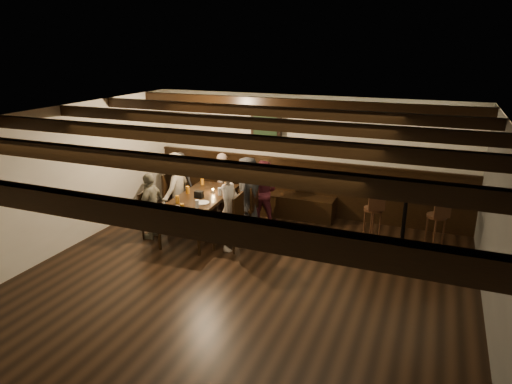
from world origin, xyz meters
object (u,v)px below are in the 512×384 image
at_px(chair_right_far, 229,232).
at_px(person_bench_centre, 222,184).
at_px(chair_right_near, 246,215).
at_px(person_left_near, 175,187).
at_px(person_bench_left, 179,182).
at_px(bar_stool_right, 435,234).
at_px(person_right_far, 230,209).
at_px(bar_stool_left, 372,226).
at_px(person_right_near, 248,194).
at_px(high_top_table, 405,211).
at_px(dining_table, 200,200).
at_px(chair_left_far, 154,224).
at_px(person_left_far, 151,206).
at_px(chair_left_near, 177,206).
at_px(person_bench_right, 263,191).

bearing_deg(chair_right_far, person_bench_centre, 25.66).
height_order(chair_right_near, person_left_near, person_left_near).
height_order(person_bench_left, bar_stool_right, person_bench_left).
xyz_separation_m(person_right_far, bar_stool_right, (3.22, 1.01, -0.34)).
relative_size(bar_stool_left, bar_stool_right, 1.00).
xyz_separation_m(chair_right_near, person_bench_left, (-1.64, 0.35, 0.36)).
relative_size(chair_right_far, person_right_far, 0.69).
bearing_deg(person_right_far, chair_right_near, 2.02).
bearing_deg(chair_right_near, person_right_near, -90.00).
bearing_deg(high_top_table, chair_right_near, -174.53).
xyz_separation_m(dining_table, chair_right_near, (0.69, 0.50, -0.38)).
xyz_separation_m(person_bench_centre, bar_stool_right, (4.06, -0.44, -0.27)).
height_order(chair_left_far, person_left_far, person_left_far).
xyz_separation_m(high_top_table, bar_stool_right, (0.50, -0.15, -0.28)).
bearing_deg(chair_right_near, person_left_near, 90.00).
height_order(chair_left_near, chair_left_far, chair_left_near).
height_order(chair_right_near, person_left_far, person_left_far).
relative_size(chair_left_near, bar_stool_left, 0.95).
xyz_separation_m(person_right_far, high_top_table, (2.72, 1.16, -0.06)).
bearing_deg(dining_table, chair_left_far, -147.92).
relative_size(person_left_far, bar_stool_left, 1.20).
bearing_deg(person_left_far, high_top_table, 102.99).
bearing_deg(person_left_far, person_right_near, 120.96).
xyz_separation_m(chair_right_near, bar_stool_right, (3.31, 0.11, 0.11)).
xyz_separation_m(person_left_near, person_right_far, (1.55, -0.80, 0.03)).
distance_m(dining_table, person_left_far, 0.88).
height_order(chair_left_far, chair_right_near, chair_right_near).
bearing_deg(person_right_far, person_bench_left, 50.71).
distance_m(dining_table, chair_right_near, 0.93).
height_order(person_right_far, bar_stool_left, person_right_far).
distance_m(chair_left_near, high_top_table, 4.27).
bearing_deg(person_right_far, chair_left_far, 90.00).
distance_m(chair_right_far, person_right_far, 0.41).
height_order(person_left_far, high_top_table, person_left_far).
bearing_deg(chair_left_near, person_bench_left, -158.21).
bearing_deg(person_bench_left, person_left_far, 96.34).
bearing_deg(chair_left_near, chair_right_near, 90.00).
xyz_separation_m(chair_right_near, person_bench_right, (0.15, 0.46, 0.35)).
relative_size(person_right_near, bar_stool_right, 1.39).
distance_m(chair_right_far, person_bench_centre, 1.70).
height_order(person_bench_right, person_right_far, person_right_far).
bearing_deg(chair_left_near, bar_stool_left, 88.71).
height_order(dining_table, person_left_far, person_left_far).
bearing_deg(bar_stool_left, bar_stool_right, -23.28).
bearing_deg(person_bench_centre, person_left_far, 63.43).
distance_m(chair_right_near, bar_stool_right, 3.31).
bearing_deg(person_left_far, person_left_near, 180.00).
bearing_deg(person_bench_right, person_bench_left, -0.00).
height_order(chair_right_near, chair_right_far, chair_right_far).
bearing_deg(bar_stool_right, bar_stool_left, 154.46).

